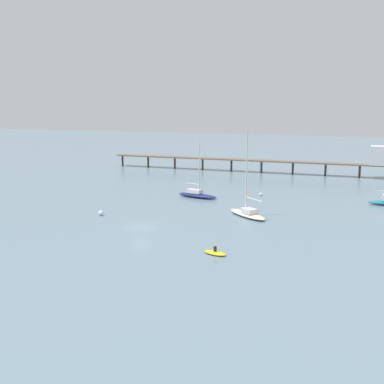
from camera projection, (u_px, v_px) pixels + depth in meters
ground_plane at (140, 228)px, 70.72m from camera, size 400.00×400.00×0.00m
pier at (317, 158)px, 119.40m from camera, size 69.96×4.36×7.27m
sailboat_cream at (248, 212)px, 77.40m from camera, size 7.94×7.50×13.08m
sailboat_navy at (197, 194)px, 92.52m from camera, size 8.22×3.87×10.01m
dinghy_yellow at (215, 253)px, 58.43m from camera, size 3.22×2.27×1.14m
mooring_buoy_near at (101, 213)px, 78.12m from camera, size 0.78×0.78×0.78m
mooring_buoy_far at (261, 194)px, 94.19m from camera, size 0.59×0.59×0.59m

